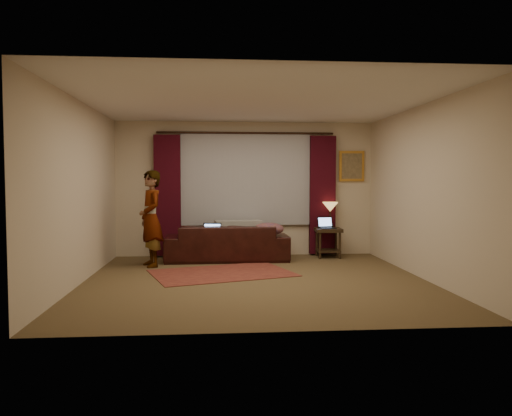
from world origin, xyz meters
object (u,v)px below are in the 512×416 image
Objects in this scene: sofa at (227,236)px; end_table at (328,243)px; laptop_table at (327,223)px; person at (151,219)px; laptop_sofa at (211,230)px; tiffany_lamp at (330,215)px.

end_table is at bearing -175.23° from sofa.
person is at bearing -179.90° from laptop_table.
end_table is at bearing 78.50° from person.
end_table is (1.93, 0.18, -0.17)m from sofa.
laptop_sofa is at bearing 84.80° from person.
sofa is at bearing -174.67° from end_table.
sofa is 1.37× the size of person.
laptop_sofa is 2.35m from tiffany_lamp.
sofa is 4.01× the size of end_table.
laptop_sofa is 0.64× the size of end_table.
tiffany_lamp is (2.28, 0.52, 0.23)m from laptop_sofa.
person is (-1.02, -0.36, 0.25)m from laptop_sofa.
person is at bearing -153.80° from laptop_sofa.
end_table is 1.71× the size of laptop_table.
sofa is at bearing 171.69° from laptop_table.
sofa is 1.92m from laptop_table.
sofa is 0.37m from laptop_sofa.
end_table is (2.21, 0.38, -0.29)m from laptop_sofa.
tiffany_lamp reaches higher than sofa.
laptop_table is (1.90, 0.12, 0.22)m from sofa.
end_table is 3.36m from person.
person is (-1.30, -0.56, 0.37)m from sofa.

